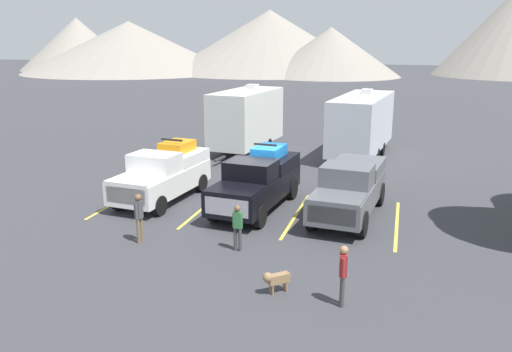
# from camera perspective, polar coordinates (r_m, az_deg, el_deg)

# --- Properties ---
(ground_plane) EXTENTS (240.00, 240.00, 0.00)m
(ground_plane) POSITION_cam_1_polar(r_m,az_deg,el_deg) (21.92, -0.14, -3.16)
(ground_plane) COLOR #38383D
(pickup_truck_a) EXTENTS (2.61, 5.40, 2.50)m
(pickup_truck_a) POSITION_cam_1_polar(r_m,az_deg,el_deg) (22.76, -10.03, 0.30)
(pickup_truck_a) COLOR white
(pickup_truck_a) RESTS_ON ground
(pickup_truck_b) EXTENTS (2.60, 5.85, 2.52)m
(pickup_truck_b) POSITION_cam_1_polar(r_m,az_deg,el_deg) (21.24, 0.19, -0.46)
(pickup_truck_b) COLOR black
(pickup_truck_b) RESTS_ON ground
(pickup_truck_c) EXTENTS (2.58, 5.92, 2.18)m
(pickup_truck_c) POSITION_cam_1_polar(r_m,az_deg,el_deg) (20.63, 10.21, -1.27)
(pickup_truck_c) COLOR #595B60
(pickup_truck_c) RESTS_ON ground
(lot_stripe_a) EXTENTS (0.12, 5.50, 0.01)m
(lot_stripe_a) POSITION_cam_1_polar(r_m,az_deg,el_deg) (23.41, -14.44, -2.45)
(lot_stripe_a) COLOR gold
(lot_stripe_a) RESTS_ON ground
(lot_stripe_b) EXTENTS (0.12, 5.50, 0.01)m
(lot_stripe_b) POSITION_cam_1_polar(r_m,az_deg,el_deg) (21.78, -5.61, -3.34)
(lot_stripe_b) COLOR gold
(lot_stripe_b) RESTS_ON ground
(lot_stripe_c) EXTENTS (0.12, 5.50, 0.01)m
(lot_stripe_c) POSITION_cam_1_polar(r_m,az_deg,el_deg) (20.75, 4.39, -4.25)
(lot_stripe_c) COLOR gold
(lot_stripe_c) RESTS_ON ground
(lot_stripe_d) EXTENTS (0.12, 5.50, 0.01)m
(lot_stripe_d) POSITION_cam_1_polar(r_m,az_deg,el_deg) (20.40, 15.10, -5.08)
(lot_stripe_d) COLOR gold
(lot_stripe_d) RESTS_ON ground
(camper_trailer_a) EXTENTS (3.21, 7.43, 4.01)m
(camper_trailer_a) POSITION_cam_1_polar(r_m,az_deg,el_deg) (31.77, -1.06, 6.41)
(camper_trailer_a) COLOR silver
(camper_trailer_a) RESTS_ON ground
(camper_trailer_b) EXTENTS (3.33, 8.76, 3.84)m
(camper_trailer_b) POSITION_cam_1_polar(r_m,az_deg,el_deg) (30.98, 11.43, 5.75)
(camper_trailer_b) COLOR silver
(camper_trailer_b) RESTS_ON ground
(person_a) EXTENTS (0.35, 0.21, 1.56)m
(person_a) POSITION_cam_1_polar(r_m,az_deg,el_deg) (17.07, -2.03, -5.32)
(person_a) COLOR #3F3F42
(person_a) RESTS_ON ground
(person_b) EXTENTS (0.23, 0.37, 1.67)m
(person_b) POSITION_cam_1_polar(r_m,az_deg,el_deg) (13.86, 9.46, -10.22)
(person_b) COLOR #3F3F42
(person_b) RESTS_ON ground
(person_c) EXTENTS (0.23, 0.38, 1.71)m
(person_c) POSITION_cam_1_polar(r_m,az_deg,el_deg) (18.15, -12.64, -4.14)
(person_c) COLOR #726047
(person_c) RESTS_ON ground
(dog) EXTENTS (0.71, 0.65, 0.66)m
(dog) POSITION_cam_1_polar(r_m,az_deg,el_deg) (14.51, 2.06, -11.11)
(dog) COLOR olive
(dog) RESTS_ON ground
(mountain_ridge) EXTENTS (151.25, 49.36, 17.18)m
(mountain_ridge) POSITION_cam_1_polar(r_m,az_deg,el_deg) (102.52, 11.09, 14.42)
(mountain_ridge) COLOR gray
(mountain_ridge) RESTS_ON ground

